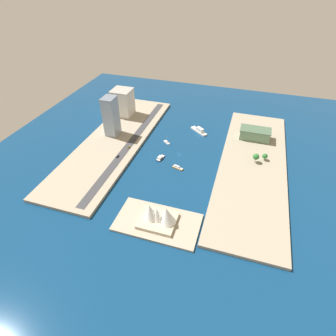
# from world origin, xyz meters

# --- Properties ---
(ground_plane) EXTENTS (440.00, 440.00, 0.00)m
(ground_plane) POSITION_xyz_m (0.00, 0.00, 0.00)
(ground_plane) COLOR navy
(quay_west) EXTENTS (70.00, 240.00, 3.13)m
(quay_west) POSITION_xyz_m (-83.38, 0.00, 1.57)
(quay_west) COLOR #9E937F
(quay_west) RESTS_ON ground_plane
(quay_east) EXTENTS (70.00, 240.00, 3.13)m
(quay_east) POSITION_xyz_m (83.38, 0.00, 1.57)
(quay_east) COLOR #9E937F
(quay_east) RESTS_ON ground_plane
(peninsula_point) EXTENTS (72.63, 39.88, 2.00)m
(peninsula_point) POSITION_xyz_m (-10.07, 106.07, 1.00)
(peninsula_point) COLOR #A89E89
(peninsula_point) RESTS_ON ground_plane
(road_strip) EXTENTS (9.12, 228.00, 0.15)m
(road_strip) POSITION_xyz_m (61.64, 0.00, 3.21)
(road_strip) COLOR #38383D
(road_strip) RESTS_ON quay_east
(patrol_launch_navy) EXTENTS (7.31, 13.77, 3.48)m
(patrol_launch_navy) POSITION_xyz_m (18.01, 16.19, 1.33)
(patrol_launch_navy) COLOR #1E284C
(patrol_launch_navy) RESTS_ON ground_plane
(sailboat_small_white) EXTENTS (9.89, 8.20, 11.70)m
(sailboat_small_white) POSITION_xyz_m (21.44, -17.97, 0.90)
(sailboat_small_white) COLOR white
(sailboat_small_white) RESTS_ON ground_plane
(ferry_white_commuter) EXTENTS (24.85, 21.20, 6.59)m
(ferry_white_commuter) POSITION_xyz_m (-11.55, -55.57, 2.27)
(ferry_white_commuter) COLOR silver
(ferry_white_commuter) RESTS_ON ground_plane
(water_taxi_orange) EXTENTS (13.14, 6.04, 3.53)m
(water_taxi_orange) POSITION_xyz_m (-5.68, 27.50, 1.30)
(water_taxi_orange) COLOR orange
(water_taxi_orange) RESTS_ON ground_plane
(tower_tall_glass) EXTENTS (15.15, 18.93, 48.79)m
(tower_tall_glass) POSITION_xyz_m (91.67, -13.70, 27.56)
(tower_tall_glass) COLOR #8C9EB2
(tower_tall_glass) RESTS_ON quay_east
(hotel_broad_white) EXTENTS (26.70, 26.32, 36.27)m
(hotel_broad_white) POSITION_xyz_m (101.51, -67.43, 21.30)
(hotel_broad_white) COLOR silver
(hotel_broad_white) RESTS_ON quay_east
(terminal_long_green) EXTENTS (36.75, 19.53, 13.08)m
(terminal_long_green) POSITION_xyz_m (-81.12, -55.99, 9.71)
(terminal_long_green) COLOR slate
(terminal_long_green) RESTS_ON quay_west
(suv_black) EXTENTS (2.18, 4.82, 1.48)m
(suv_black) POSITION_xyz_m (64.05, 31.21, 4.02)
(suv_black) COLOR black
(suv_black) RESTS_ON road_strip
(taxi_yellow_cab) EXTENTS (1.89, 4.39, 1.69)m
(taxi_yellow_cab) POSITION_xyz_m (59.99, 10.45, 4.11)
(taxi_yellow_cab) COLOR black
(taxi_yellow_cab) RESTS_ON road_strip
(traffic_light_waterfront) EXTENTS (0.36, 0.36, 6.50)m
(traffic_light_waterfront) POSITION_xyz_m (56.20, -2.83, 7.48)
(traffic_light_waterfront) COLOR black
(traffic_light_waterfront) RESTS_ON quay_east
(opera_landmark) EXTENTS (32.08, 26.27, 19.45)m
(opera_landmark) POSITION_xyz_m (-11.61, 106.07, 9.66)
(opera_landmark) COLOR #BCAD93
(opera_landmark) RESTS_ON peninsula_point
(park_tree_cluster) EXTENTS (15.91, 13.71, 10.61)m
(park_tree_cluster) POSITION_xyz_m (-88.83, -8.51, 9.47)
(park_tree_cluster) COLOR brown
(park_tree_cluster) RESTS_ON quay_west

